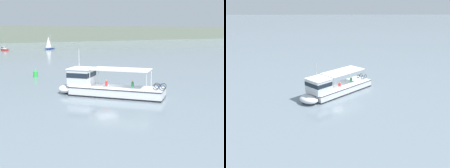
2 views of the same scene
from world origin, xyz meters
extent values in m
plane|color=slate|center=(0.00, 0.00, 0.00)|extent=(400.00, 400.00, 0.00)
cube|color=silver|center=(0.85, -0.96, 0.55)|extent=(9.80, 10.00, 1.10)
ellipsoid|color=silver|center=(-3.46, 3.50, 0.55)|extent=(3.65, 3.63, 1.01)
cube|color=black|center=(0.85, -0.96, 0.10)|extent=(9.83, 10.03, 0.16)
cube|color=#2D2D33|center=(0.85, -0.96, 1.02)|extent=(9.84, 10.04, 0.10)
cube|color=silver|center=(-2.21, 2.20, 2.05)|extent=(3.76, 3.76, 1.90)
cube|color=#19232D|center=(-2.21, 2.20, 2.38)|extent=(3.84, 3.83, 0.56)
cube|color=white|center=(-2.21, 2.20, 3.06)|extent=(3.99, 3.99, 0.12)
cube|color=white|center=(1.16, -1.29, 3.15)|extent=(6.77, 6.87, 0.10)
cylinder|color=silver|center=(-2.08, 0.11, 2.10)|extent=(0.08, 0.08, 2.00)
cylinder|color=silver|center=(-0.12, 2.00, 2.10)|extent=(0.08, 0.08, 2.00)
cylinder|color=silver|center=(2.43, -4.57, 2.10)|extent=(0.08, 0.08, 2.00)
cylinder|color=silver|center=(4.39, -2.68, 2.10)|extent=(0.08, 0.08, 2.00)
cylinder|color=silver|center=(-2.41, 2.42, 4.22)|extent=(0.06, 0.06, 2.20)
sphere|color=white|center=(-0.23, 2.72, 0.50)|extent=(0.36, 0.36, 0.36)
sphere|color=white|center=(2.06, 0.34, 0.50)|extent=(0.36, 0.36, 0.36)
sphere|color=white|center=(4.21, -1.89, 0.50)|extent=(0.36, 0.36, 0.36)
torus|color=black|center=(3.68, -4.55, 1.43)|extent=(0.50, 0.52, 0.66)
torus|color=black|center=(4.16, -5.06, 1.43)|extent=(0.50, 0.52, 0.66)
cylinder|color=#1E478C|center=(3.92, -4.80, 1.55)|extent=(0.53, 0.55, 0.06)
torus|color=black|center=(4.33, -3.93, 1.43)|extent=(0.50, 0.52, 0.66)
torus|color=black|center=(4.81, -4.43, 1.43)|extent=(0.50, 0.52, 0.66)
cylinder|color=#232328|center=(4.57, -4.18, 1.55)|extent=(0.53, 0.55, 0.06)
cube|color=#338C4C|center=(1.93, -2.59, 1.56)|extent=(0.38, 0.38, 0.52)
sphere|color=beige|center=(1.93, -2.59, 1.93)|extent=(0.20, 0.20, 0.20)
cube|color=red|center=(-0.41, -0.75, 1.56)|extent=(0.38, 0.38, 0.52)
sphere|color=tan|center=(-0.41, -0.75, 1.93)|extent=(0.20, 0.20, 0.20)
ellipsoid|color=navy|center=(16.49, 79.14, 0.30)|extent=(4.99, 2.98, 0.60)
cylinder|color=silver|center=(16.78, 79.25, 3.00)|extent=(0.08, 0.08, 4.80)
pyramid|color=white|center=(15.99, 78.92, 2.69)|extent=(1.61, 0.65, 4.08)
cube|color=maroon|center=(0.54, 80.00, 0.28)|extent=(2.20, 3.81, 0.56)
cube|color=white|center=(0.37, 80.61, 0.91)|extent=(1.43, 1.84, 0.70)
cube|color=#19232D|center=(0.37, 80.61, 1.09)|extent=(1.45, 1.84, 0.28)
cylinder|color=green|center=(-4.08, 17.22, 0.45)|extent=(0.70, 0.70, 0.90)
cone|color=green|center=(-4.08, 17.22, 1.15)|extent=(0.42, 0.42, 0.50)
camera|label=1|loc=(-15.45, -30.47, 7.73)|focal=47.97mm
camera|label=2|loc=(-35.54, 0.17, 13.43)|focal=40.92mm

